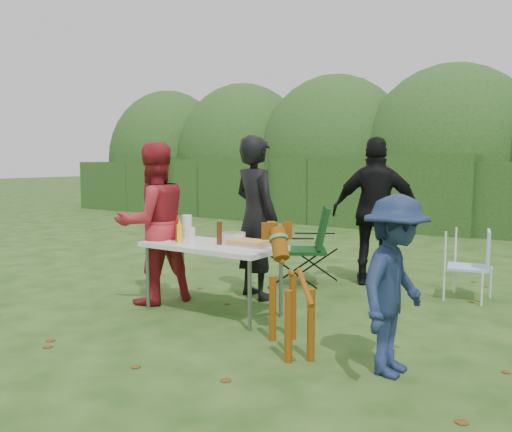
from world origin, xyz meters
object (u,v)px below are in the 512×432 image
Objects in this scene: ketchup_bottle at (177,231)px; mustard_bottle at (180,234)px; dog at (291,292)px; person_red_jacket at (153,223)px; person_cook at (256,217)px; folding_table at (212,249)px; child at (395,285)px; beer_bottle at (219,233)px; camping_chair at (304,246)px; lawn_chair at (468,264)px; paper_towel_roll at (187,226)px; person_black_puffy at (376,211)px.

mustard_bottle is at bearing -38.84° from ketchup_bottle.
person_red_jacket is at bearing 30.78° from dog.
ketchup_bottle is at bearing 82.61° from person_cook.
folding_table is 1.40× the size of dog.
beer_bottle is at bearing 77.07° from child.
person_red_jacket reaches higher than ketchup_bottle.
camping_chair is (0.17, 1.66, -0.17)m from folding_table.
paper_towel_roll is (-2.61, -1.94, 0.46)m from lawn_chair.
person_cook is at bearing 48.26° from camping_chair.
person_black_puffy is at bearing 59.05° from ketchup_bottle.
person_red_jacket is 2.85m from person_black_puffy.
person_cook reaches higher than lawn_chair.
person_cook reaches higher than beer_bottle.
person_black_puffy reaches higher than dog.
lawn_chair is 2.95m from beer_bottle.
mustard_bottle is at bearing 40.54° from person_black_puffy.
person_black_puffy is 2.36m from beer_bottle.
ketchup_bottle is (-0.44, -0.05, 0.16)m from folding_table.
lawn_chair is 3.34m from mustard_bottle.
folding_table is at bearing 109.93° from person_cook.
person_cook is 0.98m from camping_chair.
child reaches higher than paper_towel_roll.
dog is at bearing -21.95° from folding_table.
ketchup_bottle is (-1.72, 0.46, 0.34)m from dog.
person_red_jacket is 3.66m from lawn_chair.
camping_chair reaches higher than folding_table.
child is 1.27× the size of dog.
person_black_puffy is at bearing -102.08° from person_cook.
dog is 1.66m from mustard_bottle.
person_black_puffy is at bearing 54.97° from paper_towel_roll.
camping_chair is at bearing 84.24° from folding_table.
camping_chair is at bearing 43.67° from child.
mustard_bottle is (0.51, -0.12, -0.07)m from person_red_jacket.
folding_table is 5.77× the size of paper_towel_roll.
mustard_bottle is 0.77× the size of paper_towel_roll.
paper_towel_roll is (-1.43, -2.04, -0.09)m from person_black_puffy.
paper_towel_roll is at bearing 34.05° from camping_chair.
child is at bearing 101.51° from camping_chair.
folding_table is at bearing 45.43° from person_black_puffy.
person_red_jacket is 9.08× the size of mustard_bottle.
person_red_jacket is 0.95× the size of person_black_puffy.
mustard_bottle is at bearing 43.87° from camping_chair.
person_cook is 1.39× the size of child.
paper_towel_roll is (-0.52, -0.62, -0.08)m from person_cook.
person_red_jacket is 3.04m from child.
person_cook is 2.30× the size of lawn_chair.
child is 6.22× the size of ketchup_bottle.
child reaches higher than ketchup_bottle.
person_cook is 7.92× the size of beer_bottle.
mustard_bottle is 0.91× the size of ketchup_bottle.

